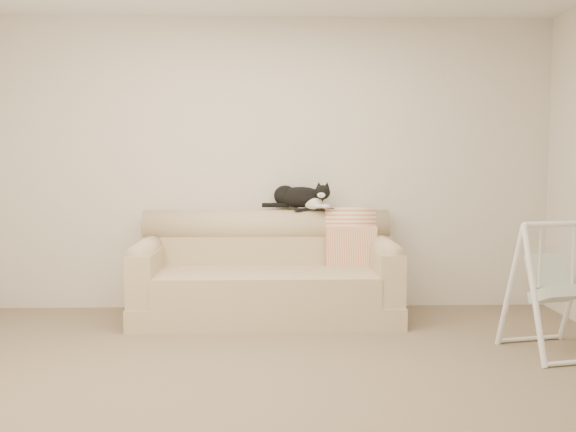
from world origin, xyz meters
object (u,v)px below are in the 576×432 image
object	(u,v)px
sofa	(267,276)
remote_b	(325,209)
baby_swing	(555,287)
remote_a	(304,209)
tuxedo_cat	(300,197)

from	to	relation	value
sofa	remote_b	size ratio (longest dim) A/B	12.66
sofa	remote_b	xyz separation A→B (m)	(0.51, 0.23, 0.56)
remote_b	baby_swing	distance (m)	2.03
sofa	baby_swing	bearing A→B (deg)	-28.26
remote_a	remote_b	world-z (taller)	remote_a
sofa	remote_b	distance (m)	0.79
sofa	remote_a	size ratio (longest dim) A/B	11.94
remote_a	tuxedo_cat	bearing A→B (deg)	123.03
remote_b	tuxedo_cat	size ratio (longest dim) A/B	0.28
remote_b	remote_a	bearing A→B (deg)	-178.28
tuxedo_cat	baby_swing	xyz separation A→B (m)	(1.70, -1.34, -0.55)
tuxedo_cat	baby_swing	world-z (taller)	tuxedo_cat
remote_b	baby_swing	size ratio (longest dim) A/B	0.19
baby_swing	sofa	bearing A→B (deg)	151.74
sofa	tuxedo_cat	xyz separation A→B (m)	(0.30, 0.26, 0.66)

